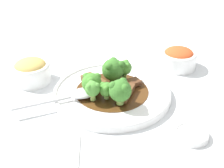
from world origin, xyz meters
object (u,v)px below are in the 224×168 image
object	(u,v)px
beef_strip_1	(94,81)
broccoli_floret_0	(107,89)
beef_strip_2	(130,83)
broccoli_floret_3	(92,82)
broccoli_floret_4	(124,68)
main_plate	(112,93)
beef_strip_0	(125,93)
broccoli_floret_1	(120,90)
broccoli_floret_2	(93,89)
serving_spoon	(78,94)
broccoli_floret_5	(114,69)
sauce_dish	(191,134)
side_bowl_appetizer	(31,71)
side_bowl_kimchi	(179,58)

from	to	relation	value
beef_strip_1	broccoli_floret_0	size ratio (longest dim) A/B	1.67
beef_strip_2	broccoli_floret_3	xyz separation A→B (m)	(0.04, -0.09, 0.02)
beef_strip_2	broccoli_floret_4	size ratio (longest dim) A/B	1.19
main_plate	beef_strip_0	distance (m)	0.04
broccoli_floret_1	broccoli_floret_2	size ratio (longest dim) A/B	1.26
broccoli_floret_3	broccoli_floret_4	xyz separation A→B (m)	(-0.07, 0.07, 0.00)
beef_strip_1	serving_spoon	bearing A→B (deg)	-25.59
broccoli_floret_5	broccoli_floret_0	bearing A→B (deg)	-8.68
main_plate	sauce_dish	world-z (taller)	main_plate
main_plate	sauce_dish	distance (m)	0.21
broccoli_floret_0	broccoli_floret_1	bearing A→B (deg)	58.60
broccoli_floret_1	serving_spoon	distance (m)	0.10
broccoli_floret_0	broccoli_floret_3	bearing A→B (deg)	-122.82
broccoli_floret_3	serving_spoon	world-z (taller)	broccoli_floret_3
beef_strip_0	broccoli_floret_1	distance (m)	0.05
broccoli_floret_3	sauce_dish	bearing A→B (deg)	59.84
serving_spoon	side_bowl_appetizer	world-z (taller)	side_bowl_appetizer
main_plate	beef_strip_1	size ratio (longest dim) A/B	4.12
broccoli_floret_2	side_bowl_appetizer	xyz separation A→B (m)	(-0.11, -0.17, -0.02)
beef_strip_0	beef_strip_2	bearing A→B (deg)	166.02
broccoli_floret_0	broccoli_floret_3	xyz separation A→B (m)	(-0.02, -0.04, 0.00)
broccoli_floret_1	sauce_dish	xyz separation A→B (m)	(0.08, 0.14, -0.05)
broccoli_floret_2	broccoli_floret_1	bearing A→B (deg)	79.58
broccoli_floret_0	side_bowl_kimchi	xyz separation A→B (m)	(-0.20, 0.18, -0.02)
beef_strip_2	beef_strip_0	bearing A→B (deg)	-13.98
main_plate	broccoli_floret_2	xyz separation A→B (m)	(0.05, -0.04, 0.04)
broccoli_floret_5	sauce_dish	size ratio (longest dim) A/B	0.82
main_plate	sauce_dish	bearing A→B (deg)	50.10
broccoli_floret_2	sauce_dish	world-z (taller)	broccoli_floret_2
broccoli_floret_1	main_plate	bearing A→B (deg)	-160.01
broccoli_floret_1	broccoli_floret_3	xyz separation A→B (m)	(-0.04, -0.07, -0.01)
beef_strip_2	broccoli_floret_3	size ratio (longest dim) A/B	1.16
main_plate	broccoli_floret_0	distance (m)	0.05
beef_strip_2	broccoli_floret_5	world-z (taller)	broccoli_floret_5
serving_spoon	main_plate	bearing A→B (deg)	115.45
broccoli_floret_0	broccoli_floret_2	xyz separation A→B (m)	(0.01, -0.03, 0.00)
broccoli_floret_1	side_bowl_appetizer	distance (m)	0.26
beef_strip_1	broccoli_floret_3	distance (m)	0.05
beef_strip_2	serving_spoon	bearing A→B (deg)	-64.53
main_plate	broccoli_floret_1	distance (m)	0.08
main_plate	side_bowl_kimchi	size ratio (longest dim) A/B	2.82
main_plate	broccoli_floret_2	bearing A→B (deg)	-40.83
broccoli_floret_1	broccoli_floret_2	bearing A→B (deg)	-100.42
broccoli_floret_2	side_bowl_kimchi	distance (m)	0.30
beef_strip_0	broccoli_floret_2	bearing A→B (deg)	-71.54
beef_strip_0	side_bowl_kimchi	world-z (taller)	side_bowl_kimchi
broccoli_floret_3	broccoli_floret_5	xyz separation A→B (m)	(-0.06, 0.05, 0.00)
beef_strip_0	serving_spoon	world-z (taller)	same
broccoli_floret_5	side_bowl_kimchi	size ratio (longest dim) A/B	0.57
serving_spoon	broccoli_floret_2	bearing A→B (deg)	74.16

